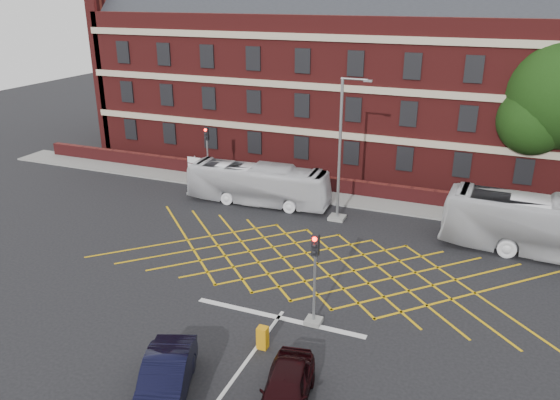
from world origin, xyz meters
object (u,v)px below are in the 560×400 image
at_px(deciduous_tree, 560,102).
at_px(street_lamp, 340,174).
at_px(utility_cabinet, 263,338).
at_px(traffic_light_far, 208,160).
at_px(car_maroon, 286,389).
at_px(traffic_light_near, 314,288).
at_px(car_navy, 165,379).
at_px(bus_left, 258,184).
at_px(bus_right, 557,228).
at_px(direction_signs, 195,167).

relative_size(deciduous_tree, street_lamp, 1.22).
relative_size(street_lamp, utility_cabinet, 9.25).
bearing_deg(traffic_light_far, car_maroon, -54.68).
height_order(deciduous_tree, traffic_light_near, deciduous_tree).
bearing_deg(car_navy, deciduous_tree, 42.34).
height_order(traffic_light_far, utility_cabinet, traffic_light_far).
bearing_deg(utility_cabinet, traffic_light_near, 61.01).
xyz_separation_m(bus_left, bus_right, (18.25, -1.26, 0.30)).
xyz_separation_m(bus_left, direction_signs, (-5.95, 1.72, 0.01)).
height_order(car_navy, direction_signs, direction_signs).
bearing_deg(bus_right, direction_signs, 85.42).
relative_size(bus_left, utility_cabinet, 10.17).
bearing_deg(bus_left, direction_signs, 71.35).
bearing_deg(traffic_light_near, deciduous_tree, 63.95).
distance_m(car_maroon, traffic_light_near, 5.33).
bearing_deg(car_maroon, car_navy, -174.40).
bearing_deg(car_maroon, traffic_light_far, 115.27).
distance_m(deciduous_tree, direction_signs, 25.42).
bearing_deg(bus_left, utility_cabinet, -157.74).
xyz_separation_m(bus_left, deciduous_tree, (18.09, 7.93, 5.46)).
bearing_deg(utility_cabinet, car_navy, -117.96).
relative_size(car_maroon, deciduous_tree, 0.38).
height_order(deciduous_tree, traffic_light_far, deciduous_tree).
xyz_separation_m(car_maroon, traffic_light_near, (-0.74, 5.17, 1.06)).
relative_size(bus_left, bus_right, 0.82).
bearing_deg(traffic_light_near, bus_right, 47.71).
bearing_deg(traffic_light_near, street_lamp, 101.20).
bearing_deg(car_navy, bus_right, 31.16).
relative_size(bus_left, traffic_light_near, 2.30).
xyz_separation_m(deciduous_tree, traffic_light_far, (-23.30, -5.49, -5.07)).
xyz_separation_m(bus_right, deciduous_tree, (-0.17, 9.20, 5.16)).
bearing_deg(car_maroon, bus_right, 50.06).
xyz_separation_m(bus_right, direction_signs, (-24.20, 2.98, -0.29)).
height_order(traffic_light_near, direction_signs, traffic_light_near).
distance_m(bus_left, traffic_light_near, 14.81).
height_order(deciduous_tree, utility_cabinet, deciduous_tree).
relative_size(deciduous_tree, direction_signs, 4.97).
bearing_deg(traffic_light_near, direction_signs, 135.16).
xyz_separation_m(traffic_light_far, direction_signs, (-0.73, -0.73, -0.39)).
bearing_deg(bus_left, bus_right, -96.50).
relative_size(car_navy, deciduous_tree, 0.42).
distance_m(bus_left, bus_right, 18.30).
relative_size(car_navy, traffic_light_near, 1.06).
relative_size(bus_right, utility_cabinet, 12.41).
relative_size(bus_right, direction_signs, 5.44).
bearing_deg(direction_signs, traffic_light_far, 44.68).
bearing_deg(utility_cabinet, bus_right, 49.79).
bearing_deg(direction_signs, bus_left, -16.12).
distance_m(car_navy, direction_signs, 23.04).
bearing_deg(street_lamp, traffic_light_near, -78.80).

